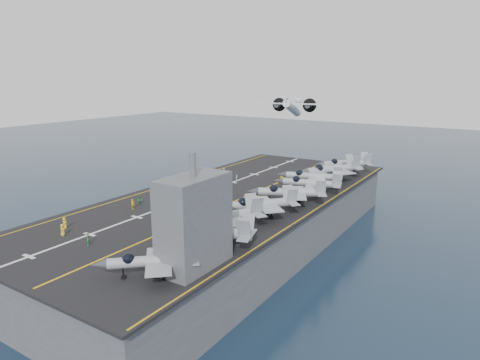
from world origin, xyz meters
The scene contains 30 objects.
ground centered at (0.00, 0.00, 0.00)m, with size 500.00×500.00×0.00m, color #142135.
hull centered at (0.00, 0.00, 5.00)m, with size 36.00×90.00×10.00m, color #56595E.
flight_deck centered at (0.00, 0.00, 10.20)m, with size 38.00×92.00×0.40m, color black.
foul_line centered at (3.00, 0.00, 10.42)m, with size 0.35×90.00×0.02m, color gold.
landing_centerline centered at (-6.00, 0.00, 10.42)m, with size 0.50×90.00×0.02m, color silver.
deck_edge_port centered at (-17.00, 0.00, 10.42)m, with size 0.25×90.00×0.02m, color gold.
deck_edge_stbd centered at (18.50, 0.00, 10.42)m, with size 0.25×90.00×0.02m, color gold.
island_superstructure centered at (15.00, -30.00, 17.90)m, with size 5.00×10.00×15.00m, color #56595E, non-canonical shape.
fighter_jet_0 centered at (12.54, -35.16, 12.63)m, with size 15.27×15.05×4.47m, color #9EA7AC, non-canonical shape.
fighter_jet_1 centered at (12.74, -23.68, 12.95)m, with size 16.79×13.40×5.10m, color #9298A1, non-canonical shape.
fighter_jet_2 centered at (10.66, -17.94, 13.10)m, with size 17.36×18.70×5.40m, color #8D949B, non-canonical shape.
fighter_jet_3 centered at (12.23, -8.25, 12.97)m, with size 17.23×17.57×5.13m, color #9FA8AF, non-canonical shape.
fighter_jet_4 centered at (13.23, 1.54, 13.00)m, with size 17.95×15.93×5.21m, color gray, non-canonical shape.
fighter_jet_5 centered at (13.34, 10.83, 12.86)m, with size 16.28×13.10×4.92m, color gray, non-canonical shape.
fighter_jet_6 centered at (11.35, 16.61, 12.91)m, with size 16.78×13.70×5.03m, color #90989F, non-canonical shape.
fighter_jet_7 centered at (12.65, 24.37, 13.24)m, with size 18.21×19.69×5.69m, color gray, non-canonical shape.
fighter_jet_8 centered at (12.64, 34.46, 12.90)m, with size 17.19×16.59×5.00m, color gray, non-canonical shape.
tow_cart_a centered at (4.34, -23.13, 11.03)m, with size 2.16×1.44×1.27m, color gold, non-canonical shape.
tow_cart_b centered at (6.46, -0.46, 10.95)m, with size 1.93×1.35×1.10m, color gold, non-canonical shape.
tow_cart_c centered at (3.29, 19.03, 11.03)m, with size 2.15×1.45×1.25m, color gold, non-canonical shape.
crew_0 centered at (-9.06, -32.53, 11.34)m, with size 1.14×1.34×1.88m, color yellow.
crew_1 centered at (-10.02, -17.08, 11.37)m, with size 0.90×1.24×1.93m, color gold.
crew_2 centered at (-11.04, -14.36, 11.32)m, with size 1.02×1.27×1.84m, color #1B852F.
crew_3 centered at (-10.58, -0.50, 11.22)m, with size 1.07×1.19×1.65m, color green.
crew_4 centered at (-5.92, 11.71, 11.21)m, with size 1.16×1.13×1.63m, color silver.
crew_5 centered at (-12.42, 15.78, 11.23)m, with size 1.18×1.15×1.65m, color beige.
crew_6 centered at (-2.65, -32.87, 11.37)m, with size 1.37×1.38×1.95m, color #268C33.
crew_7 centered at (2.09, -18.06, 11.36)m, with size 1.38×1.28×1.91m, color silver.
transport_plane centered at (-12.01, 52.90, 24.60)m, with size 27.12×21.25×5.71m, color silver, non-canonical shape.
crew_8 centered at (-11.52, -30.41, 11.34)m, with size 1.14×1.34×1.88m, color yellow.
Camera 1 is at (47.64, -69.97, 34.38)m, focal length 32.00 mm.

